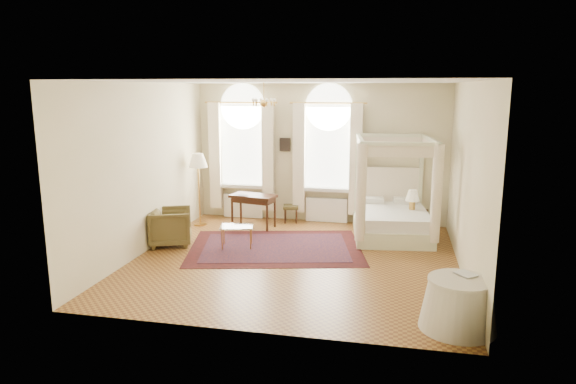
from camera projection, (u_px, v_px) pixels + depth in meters
name	position (u px, v px, depth m)	size (l,w,h in m)	color
ground	(295.00, 260.00, 9.71)	(6.00, 6.00, 0.00)	olive
room_walls	(295.00, 156.00, 9.32)	(6.00, 6.00, 6.00)	beige
window_left	(242.00, 159.00, 12.56)	(1.62, 0.27, 3.29)	white
window_right	(327.00, 161.00, 12.13)	(1.62, 0.27, 3.29)	white
chandelier	(264.00, 102.00, 10.47)	(0.51, 0.45, 0.50)	#BC8E3E
wall_pictures	(323.00, 144.00, 12.17)	(2.54, 0.03, 0.39)	black
canopy_bed	(392.00, 215.00, 11.09)	(1.87, 2.19, 2.17)	beige
nightstand	(416.00, 223.00, 11.24)	(0.41, 0.37, 0.58)	#33190E
nightstand_lamp	(413.00, 197.00, 11.12)	(0.30, 0.30, 0.44)	#BC8E3E
writing_desk	(253.00, 200.00, 11.86)	(1.12, 0.73, 0.77)	#33190E
laptop	(241.00, 194.00, 11.81)	(0.33, 0.21, 0.03)	black
stool	(291.00, 208.00, 12.37)	(0.42, 0.42, 0.41)	#483E1E
armchair	(171.00, 227.00, 10.57)	(0.82, 0.84, 0.76)	#4E4221
coffee_table	(237.00, 228.00, 10.40)	(0.74, 0.60, 0.45)	silver
floor_lamp	(198.00, 164.00, 11.89)	(0.44, 0.44, 1.70)	#BC8E3E
oriental_rug	(276.00, 247.00, 10.44)	(3.91, 3.18, 0.01)	#461110
side_table	(458.00, 304.00, 6.88)	(1.03, 1.03, 0.70)	beige
book	(460.00, 275.00, 6.90)	(0.21, 0.28, 0.03)	black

